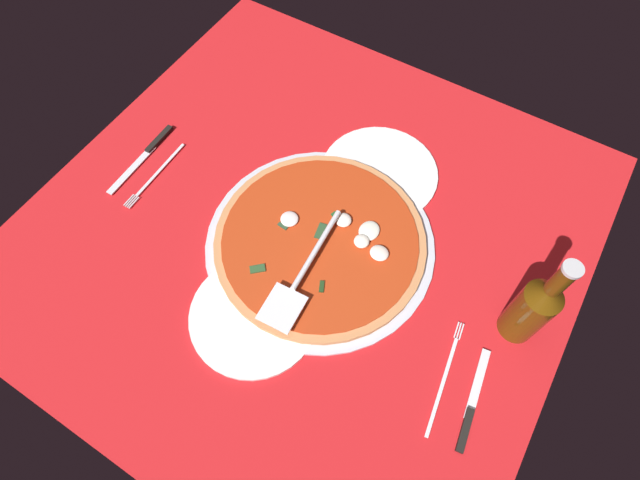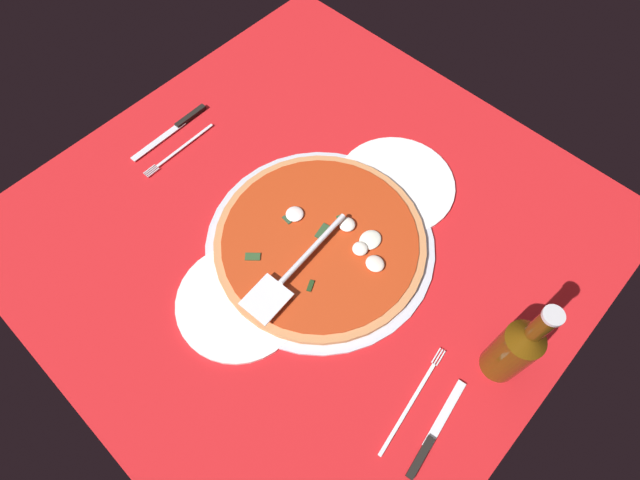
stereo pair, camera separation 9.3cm
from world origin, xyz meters
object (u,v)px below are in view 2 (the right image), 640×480
(pizza_server, at_px, (293,270))
(pizza, at_px, (321,241))
(dinner_plate_right, at_px, (240,301))
(dinner_plate_left, at_px, (395,184))
(place_setting_far, at_px, (422,420))
(beer_bottle, at_px, (515,349))
(place_setting_near, at_px, (178,139))

(pizza_server, bearing_deg, pizza, -175.22)
(dinner_plate_right, distance_m, pizza_server, 0.11)
(dinner_plate_left, xyz_separation_m, place_setting_far, (0.32, 0.32, -0.00))
(pizza, xyz_separation_m, beer_bottle, (-0.04, 0.37, 0.07))
(pizza, relative_size, place_setting_near, 1.94)
(pizza_server, height_order, beer_bottle, beer_bottle)
(beer_bottle, bearing_deg, place_setting_near, -85.65)
(dinner_plate_right, height_order, pizza_server, pizza_server)
(pizza_server, distance_m, place_setting_near, 0.41)
(pizza_server, bearing_deg, place_setting_near, -102.55)
(pizza, bearing_deg, dinner_plate_right, -7.79)
(place_setting_near, height_order, beer_bottle, beer_bottle)
(dinner_plate_right, relative_size, place_setting_far, 1.02)
(pizza_server, relative_size, place_setting_far, 1.13)
(place_setting_far, bearing_deg, dinner_plate_left, 36.30)
(dinner_plate_left, bearing_deg, place_setting_far, 44.42)
(place_setting_near, relative_size, beer_bottle, 0.86)
(dinner_plate_right, xyz_separation_m, pizza_server, (-0.10, 0.04, 0.03))
(pizza, distance_m, beer_bottle, 0.38)
(dinner_plate_right, bearing_deg, beer_bottle, 118.84)
(dinner_plate_left, height_order, pizza_server, pizza_server)
(dinner_plate_left, bearing_deg, beer_bottle, 64.83)
(dinner_plate_left, height_order, pizza, pizza)
(pizza_server, height_order, place_setting_near, pizza_server)
(pizza, relative_size, pizza_server, 1.57)
(pizza, xyz_separation_m, pizza_server, (0.09, 0.01, 0.02))
(place_setting_far, bearing_deg, place_setting_near, 74.22)
(pizza_server, xyz_separation_m, place_setting_near, (-0.06, -0.41, -0.04))
(dinner_plate_left, relative_size, place_setting_far, 1.07)
(place_setting_near, bearing_deg, beer_bottle, 93.17)
(pizza_server, height_order, place_setting_far, pizza_server)
(dinner_plate_right, xyz_separation_m, place_setting_far, (-0.06, 0.36, -0.00))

